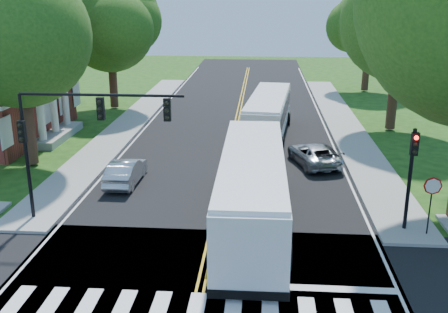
# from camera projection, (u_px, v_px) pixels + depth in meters

# --- Properties ---
(ground) EXTENTS (140.00, 140.00, 0.00)m
(ground) POSITION_uv_depth(u_px,v_px,m) (196.00, 310.00, 16.93)
(ground) COLOR #184010
(ground) RESTS_ON ground
(road) EXTENTS (14.00, 96.00, 0.01)m
(road) POSITION_uv_depth(u_px,v_px,m) (230.00, 150.00, 34.05)
(road) COLOR black
(road) RESTS_ON ground
(cross_road) EXTENTS (60.00, 12.00, 0.01)m
(cross_road) POSITION_uv_depth(u_px,v_px,m) (196.00, 310.00, 16.93)
(cross_road) COLOR black
(cross_road) RESTS_ON ground
(center_line) EXTENTS (0.36, 70.00, 0.01)m
(center_line) POSITION_uv_depth(u_px,v_px,m) (234.00, 134.00, 37.85)
(center_line) COLOR gold
(center_line) RESTS_ON road
(edge_line_w) EXTENTS (0.12, 70.00, 0.01)m
(edge_line_w) POSITION_uv_depth(u_px,v_px,m) (141.00, 132.00, 38.34)
(edge_line_w) COLOR silver
(edge_line_w) RESTS_ON road
(edge_line_e) EXTENTS (0.12, 70.00, 0.01)m
(edge_line_e) POSITION_uv_depth(u_px,v_px,m) (329.00, 136.00, 37.37)
(edge_line_e) COLOR silver
(edge_line_e) RESTS_ON road
(stop_bar) EXTENTS (6.60, 0.40, 0.01)m
(stop_bar) POSITION_uv_depth(u_px,v_px,m) (301.00, 288.00, 18.20)
(stop_bar) COLOR silver
(stop_bar) RESTS_ON road
(sidewalk_nw) EXTENTS (2.60, 40.00, 0.15)m
(sidewalk_nw) POSITION_uv_depth(u_px,v_px,m) (131.00, 121.00, 41.28)
(sidewalk_nw) COLOR gray
(sidewalk_nw) RESTS_ON ground
(sidewalk_ne) EXTENTS (2.60, 40.00, 0.15)m
(sidewalk_ne) POSITION_uv_depth(u_px,v_px,m) (344.00, 125.00, 40.10)
(sidewalk_ne) COLOR gray
(sidewalk_ne) RESTS_ON ground
(tree_west_near) EXTENTS (8.00, 8.00, 11.40)m
(tree_west_near) POSITION_uv_depth(u_px,v_px,m) (18.00, 36.00, 28.80)
(tree_west_near) COLOR #372216
(tree_west_near) RESTS_ON ground
(tree_west_far) EXTENTS (7.60, 7.60, 10.67)m
(tree_west_far) POSITION_uv_depth(u_px,v_px,m) (110.00, 27.00, 44.14)
(tree_west_far) COLOR #372216
(tree_west_far) RESTS_ON ground
(tree_east_mid) EXTENTS (8.40, 8.40, 11.93)m
(tree_east_mid) POSITION_uv_depth(u_px,v_px,m) (400.00, 21.00, 36.59)
(tree_east_mid) COLOR #372216
(tree_east_mid) RESTS_ON ground
(tree_east_far) EXTENTS (7.20, 7.20, 10.34)m
(tree_east_far) POSITION_uv_depth(u_px,v_px,m) (370.00, 23.00, 52.03)
(tree_east_far) COLOR #372216
(tree_east_far) RESTS_ON ground
(signal_nw) EXTENTS (7.15, 0.46, 5.66)m
(signal_nw) POSITION_uv_depth(u_px,v_px,m) (76.00, 127.00, 22.14)
(signal_nw) COLOR black
(signal_nw) RESTS_ON ground
(signal_ne) EXTENTS (0.30, 0.46, 4.40)m
(signal_ne) POSITION_uv_depth(u_px,v_px,m) (411.00, 166.00, 21.59)
(signal_ne) COLOR black
(signal_ne) RESTS_ON ground
(stop_sign) EXTENTS (0.76, 0.08, 2.53)m
(stop_sign) POSITION_uv_depth(u_px,v_px,m) (432.00, 192.00, 21.37)
(stop_sign) COLOR black
(stop_sign) RESTS_ON ground
(bus_lead) EXTENTS (3.11, 12.57, 3.25)m
(bus_lead) POSITION_uv_depth(u_px,v_px,m) (252.00, 188.00, 22.64)
(bus_lead) COLOR white
(bus_lead) RESTS_ON road
(bus_follow) EXTENTS (3.58, 11.52, 2.93)m
(bus_follow) POSITION_uv_depth(u_px,v_px,m) (268.00, 115.00, 36.98)
(bus_follow) COLOR white
(bus_follow) RESTS_ON road
(hatchback) EXTENTS (1.50, 4.11, 1.34)m
(hatchback) POSITION_uv_depth(u_px,v_px,m) (126.00, 171.00, 27.93)
(hatchback) COLOR #ADB0B5
(hatchback) RESTS_ON road
(suv) EXTENTS (3.28, 4.97, 1.27)m
(suv) POSITION_uv_depth(u_px,v_px,m) (314.00, 154.00, 31.01)
(suv) COLOR #B2B4B9
(suv) RESTS_ON road
(dark_sedan) EXTENTS (2.83, 4.24, 1.14)m
(dark_sedan) POSITION_uv_depth(u_px,v_px,m) (319.00, 153.00, 31.43)
(dark_sedan) COLOR black
(dark_sedan) RESTS_ON road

